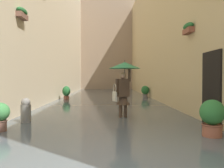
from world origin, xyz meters
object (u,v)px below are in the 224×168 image
Objects in this scene: potted_plant_near_right at (66,92)px; mooring_bollard at (26,112)px; person_wading at (124,78)px; potted_plant_mid_right at (0,116)px; potted_plant_far_left at (212,118)px; potted_plant_mid_left at (145,91)px.

potted_plant_near_right is 1.11× the size of mooring_bollard.
person_wading is 3.96m from potted_plant_mid_right.
potted_plant_near_right is at bearing -62.38° from potted_plant_far_left.
potted_plant_far_left reaches higher than potted_plant_mid_right.
mooring_bollard is (4.88, -1.83, -0.11)m from potted_plant_far_left.
potted_plant_mid_left is at bearing -167.39° from potted_plant_near_right.
potted_plant_mid_right is 0.91× the size of potted_plant_mid_left.
potted_plant_far_left is 1.05× the size of potted_plant_mid_left.
potted_plant_mid_left reaches higher than potted_plant_mid_right.
potted_plant_near_right is 1.03× the size of potted_plant_mid_left.
potted_plant_mid_right is at bearing 79.06° from mooring_bollard.
person_wading is at bearing 75.79° from potted_plant_mid_left.
potted_plant_mid_right is (0.11, 8.94, -0.04)m from potted_plant_near_right.
potted_plant_near_right is 8.94m from potted_plant_mid_right.
potted_plant_mid_right is 11.42m from potted_plant_mid_left.
potted_plant_far_left is 1.14× the size of mooring_bollard.
person_wading is 2.47× the size of potted_plant_mid_right.
potted_plant_mid_left reaches higher than mooring_bollard.
person_wading is 8.40m from potted_plant_mid_left.
potted_plant_mid_left is at bearing -117.77° from potted_plant_mid_right.
potted_plant_far_left is at bearing 117.62° from potted_plant_near_right.
potted_plant_mid_left is (-2.05, -8.09, -0.94)m from person_wading.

